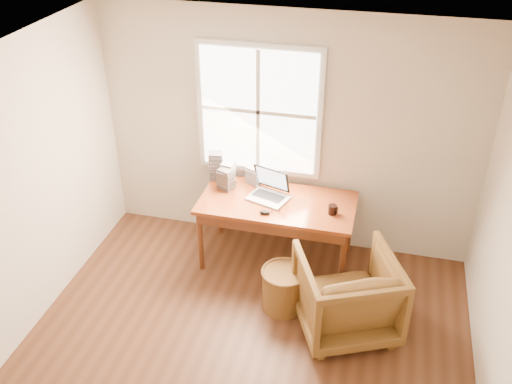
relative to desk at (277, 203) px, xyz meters
The scene contains 11 objects.
room_shell 1.74m from the desk, 90.77° to the right, with size 4.04×4.54×2.64m.
desk is the anchor object (origin of this frame).
armchair 1.23m from the desk, 44.98° to the right, with size 0.85×0.87×0.79m, color brown.
wicker_stool 0.90m from the desk, 71.94° to the right, with size 0.42×0.42×0.42m, color brown.
laptop 0.21m from the desk, behind, with size 0.43×0.45×0.32m, color #B0B4B7, non-canonical shape.
mouse 0.27m from the desk, 106.07° to the right, with size 0.11×0.06×0.04m, color black.
coffee_mug 0.59m from the desk, ahead, with size 0.09×0.09×0.10m, color black.
cd_stack_a 0.65m from the desk, 159.23° to the left, with size 0.13×0.11×0.25m, color silver.
cd_stack_b 0.62m from the desk, 168.22° to the left, with size 0.15×0.13×0.23m, color black.
cd_stack_c 0.83m from the desk, 158.62° to the left, with size 0.14×0.13×0.32m, color gray.
cd_stack_d 0.46m from the desk, 135.06° to the left, with size 0.15×0.13×0.19m, color silver.
Camera 1 is at (0.99, -3.05, 3.89)m, focal length 40.00 mm.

